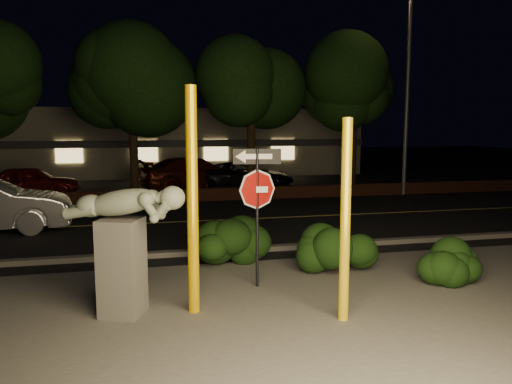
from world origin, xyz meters
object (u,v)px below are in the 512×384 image
parked_car_darkred (195,174)px  parked_car_dark (243,176)px  yellow_pole_left (192,202)px  yellow_pole_right (345,222)px  signpost (257,190)px  sculpture (123,236)px  parked_car_red (31,181)px  streetlight (404,73)px

parked_car_darkred → parked_car_dark: 2.25m
yellow_pole_left → yellow_pole_right: size_ratio=1.16×
yellow_pole_right → parked_car_darkred: size_ratio=0.60×
yellow_pole_left → parked_car_darkred: bearing=83.9°
signpost → sculpture: bearing=-152.9°
parked_car_red → parked_car_dark: (9.23, 0.23, 0.00)m
signpost → parked_car_dark: signpost is taller
sculpture → yellow_pole_right: bearing=5.2°
parked_car_dark → parked_car_red: bearing=112.4°
yellow_pole_left → parked_car_red: (-5.37, 14.81, -1.16)m
signpost → parked_car_dark: (2.57, 14.02, -1.19)m
yellow_pole_left → parked_car_dark: yellow_pole_left is taller
yellow_pole_left → streetlight: bearing=49.3°
parked_car_red → yellow_pole_left: bearing=-164.3°
yellow_pole_left → parked_car_red: 15.79m
parked_car_red → streetlight: bearing=-105.0°
yellow_pole_right → sculpture: bearing=163.6°
parked_car_darkred → parked_car_dark: (2.20, -0.47, -0.11)m
yellow_pole_right → yellow_pole_left: bearing=159.0°
parked_car_red → parked_car_darkred: (7.03, 0.70, 0.11)m
yellow_pole_left → sculpture: (-1.08, 0.12, -0.52)m
parked_car_red → parked_car_darkred: bearing=-88.6°
signpost → parked_car_red: (-6.66, 13.79, -1.19)m
parked_car_darkred → signpost: bearing=162.7°
yellow_pole_left → signpost: size_ratio=1.40×
parked_car_darkred → parked_car_dark: parked_car_darkred is taller
parked_car_red → parked_car_darkred: size_ratio=0.73×
sculpture → parked_car_dark: 15.72m
yellow_pole_right → parked_car_darkred: yellow_pole_right is taller
signpost → parked_car_darkred: signpost is taller
streetlight → parked_car_dark: (-6.33, 3.19, -4.57)m
streetlight → parked_car_red: (-15.56, 2.97, -4.57)m
streetlight → parked_car_dark: bearing=152.4°
parked_car_red → yellow_pole_right: bearing=-158.4°
sculpture → parked_car_dark: sculpture is taller
sculpture → parked_car_dark: size_ratio=0.44×
yellow_pole_left → yellow_pole_right: bearing=-21.0°
yellow_pole_left → streetlight: 15.99m
yellow_pole_left → streetlight: streetlight is taller
yellow_pole_right → parked_car_red: size_ratio=0.81×
signpost → streetlight: (8.91, 10.82, 3.38)m
yellow_pole_right → streetlight: size_ratio=0.36×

